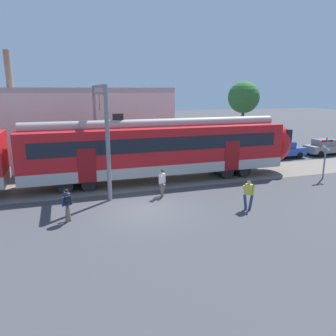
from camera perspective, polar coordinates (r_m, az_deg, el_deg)
The scene contains 11 objects.
ground_plane at distance 17.59m, azimuth -4.01°, elevation -7.36°, with size 160.00×160.00×0.00m, color #424247.
commuter_train at distance 21.92m, azimuth -23.66°, elevation 1.84°, with size 38.05×3.07×4.73m.
pedestrian_navy at distance 16.48m, azimuth -17.14°, elevation -5.75°, with size 0.53×0.70×1.67m.
pedestrian_white at distance 19.43m, azimuth -1.03°, elevation -2.30°, with size 0.49×0.71×1.67m.
pedestrian_yellow at distance 17.87m, azimuth 13.91°, elevation -4.04°, with size 0.71×0.51×1.67m.
parked_car_blue at distance 32.44m, azimuth 19.44°, elevation 3.02°, with size 4.03×1.81×1.54m.
parked_car_grey at distance 35.55m, azimuth 25.64°, elevation 3.32°, with size 4.04×1.83×1.54m.
catenary_gantry at distance 21.65m, azimuth -11.72°, elevation 8.08°, with size 0.24×6.64×6.53m.
crossing_signal at distance 25.70m, azimuth 25.79°, elevation 2.64°, with size 0.96×0.22×3.00m.
background_building at distance 28.82m, azimuth -15.71°, elevation 6.94°, with size 15.82×5.00×9.20m.
street_tree_right at distance 37.31m, azimuth 13.04°, elevation 11.86°, with size 3.41×3.41×7.14m.
Camera 1 is at (-3.91, -15.97, 6.26)m, focal length 35.00 mm.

